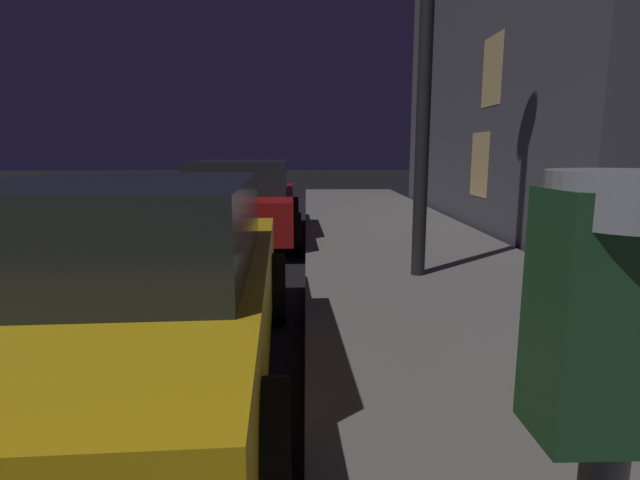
{
  "coord_description": "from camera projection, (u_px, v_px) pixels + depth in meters",
  "views": [
    {
      "loc": [
        4.01,
        -0.82,
        1.61
      ],
      "look_at": [
        4.08,
        1.63,
        1.17
      ],
      "focal_mm": 27.79,
      "sensor_mm": 36.0,
      "label": 1
    }
  ],
  "objects": [
    {
      "name": "car_yellow_cab",
      "position": [
        129.0,
        290.0,
        3.24
      ],
      "size": [
        2.21,
        4.3,
        1.43
      ],
      "color": "gold",
      "rests_on": "ground"
    },
    {
      "name": "car_red",
      "position": [
        242.0,
        201.0,
        8.89
      ],
      "size": [
        2.18,
        4.3,
        1.43
      ],
      "color": "maroon",
      "rests_on": "ground"
    },
    {
      "name": "parking_meter",
      "position": [
        605.0,
        458.0,
        0.61
      ],
      "size": [
        0.19,
        0.19,
        1.44
      ],
      "color": "#59595B",
      "rests_on": "sidewalk"
    }
  ]
}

